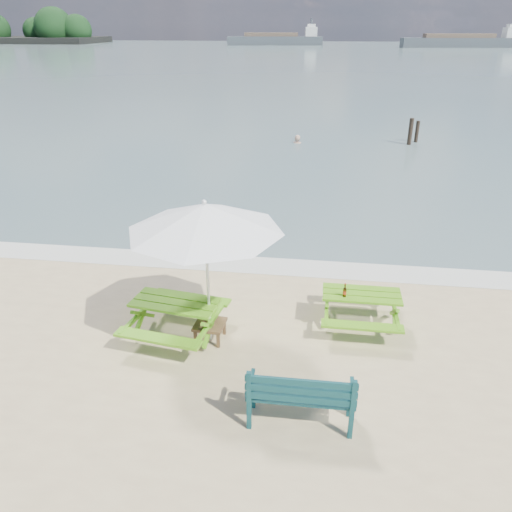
# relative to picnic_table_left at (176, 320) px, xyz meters

# --- Properties ---
(sea) EXTENTS (300.00, 300.00, 0.00)m
(sea) POSITION_rel_picnic_table_left_xyz_m (1.60, 83.52, -0.35)
(sea) COLOR slate
(sea) RESTS_ON ground
(foam_strip) EXTENTS (22.00, 0.90, 0.01)m
(foam_strip) POSITION_rel_picnic_table_left_xyz_m (1.60, 3.12, -0.34)
(foam_strip) COLOR silver
(foam_strip) RESTS_ON ground
(picnic_table_left) EXTENTS (1.77, 1.91, 0.73)m
(picnic_table_left) POSITION_rel_picnic_table_left_xyz_m (0.00, 0.00, 0.00)
(picnic_table_left) COLOR #529716
(picnic_table_left) RESTS_ON ground
(picnic_table_right) EXTENTS (1.44, 1.60, 0.68)m
(picnic_table_right) POSITION_rel_picnic_table_left_xyz_m (3.31, 0.86, -0.02)
(picnic_table_right) COLOR #569917
(picnic_table_right) RESTS_ON ground
(park_bench) EXTENTS (1.52, 0.53, 0.93)m
(park_bench) POSITION_rel_picnic_table_left_xyz_m (2.35, -1.84, -0.06)
(park_bench) COLOR #0D3639
(park_bench) RESTS_ON ground
(side_table) EXTENTS (0.56, 0.56, 0.34)m
(side_table) POSITION_rel_picnic_table_left_xyz_m (0.62, -0.01, -0.17)
(side_table) COLOR brown
(side_table) RESTS_ON ground
(patio_umbrella) EXTENTS (2.78, 2.78, 2.59)m
(patio_umbrella) POSITION_rel_picnic_table_left_xyz_m (0.62, -0.01, 2.00)
(patio_umbrella) COLOR silver
(patio_umbrella) RESTS_ON ground
(beer_bottle) EXTENTS (0.07, 0.07, 0.26)m
(beer_bottle) POSITION_rel_picnic_table_left_xyz_m (2.99, 0.69, 0.42)
(beer_bottle) COLOR brown
(beer_bottle) RESTS_ON picnic_table_right
(swimmer) EXTENTS (0.68, 0.55, 1.60)m
(swimmer) POSITION_rel_picnic_table_left_xyz_m (1.14, 16.57, -0.77)
(swimmer) COLOR tan
(swimmer) RESTS_ON ground
(mooring_pilings) EXTENTS (0.59, 0.79, 1.43)m
(mooring_pilings) POSITION_rel_picnic_table_left_xyz_m (6.53, 17.16, 0.12)
(mooring_pilings) COLOR black
(mooring_pilings) RESTS_ON ground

